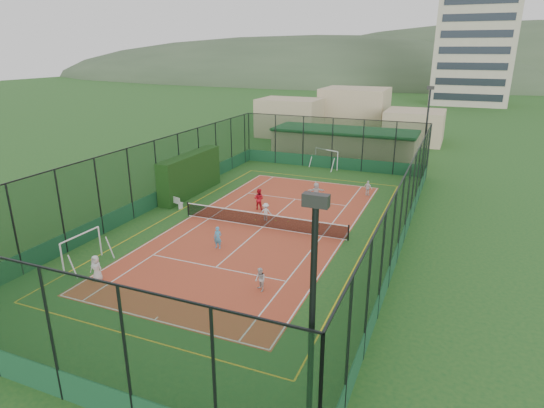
# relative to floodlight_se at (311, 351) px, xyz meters

# --- Properties ---
(ground) EXTENTS (300.00, 300.00, 0.00)m
(ground) POSITION_rel_floodlight_se_xyz_m (-8.60, 16.60, -4.12)
(ground) COLOR #1C5220
(ground) RESTS_ON ground
(court_slab) EXTENTS (11.17, 23.97, 0.01)m
(court_slab) POSITION_rel_floodlight_se_xyz_m (-8.60, 16.60, -4.12)
(court_slab) COLOR #C3482B
(court_slab) RESTS_ON ground
(tennis_net) EXTENTS (11.67, 0.12, 1.06)m
(tennis_net) POSITION_rel_floodlight_se_xyz_m (-8.60, 16.60, -3.59)
(tennis_net) COLOR black
(tennis_net) RESTS_ON ground
(perimeter_fence) EXTENTS (18.12, 34.12, 5.00)m
(perimeter_fence) POSITION_rel_floodlight_se_xyz_m (-8.60, 16.60, -1.62)
(perimeter_fence) COLOR black
(perimeter_fence) RESTS_ON ground
(floodlight_se) EXTENTS (0.60, 0.26, 8.25)m
(floodlight_se) POSITION_rel_floodlight_se_xyz_m (0.00, 0.00, 0.00)
(floodlight_se) COLOR black
(floodlight_se) RESTS_ON ground
(floodlight_ne) EXTENTS (0.60, 0.26, 8.25)m
(floodlight_ne) POSITION_rel_floodlight_se_xyz_m (0.00, 33.20, 0.00)
(floodlight_ne) COLOR black
(floodlight_ne) RESTS_ON ground
(clubhouse) EXTENTS (15.20, 7.20, 3.15)m
(clubhouse) POSITION_rel_floodlight_se_xyz_m (-8.60, 38.60, -2.55)
(clubhouse) COLOR tan
(clubhouse) RESTS_ON ground
(apartment_tower) EXTENTS (15.00, 12.00, 30.00)m
(apartment_tower) POSITION_rel_floodlight_se_xyz_m (3.40, 98.60, 10.88)
(apartment_tower) COLOR beige
(apartment_tower) RESTS_ON ground
(distant_hills) EXTENTS (200.00, 60.00, 24.00)m
(distant_hills) POSITION_rel_floodlight_se_xyz_m (-8.60, 166.60, -4.12)
(distant_hills) COLOR #384C33
(distant_hills) RESTS_ON ground
(hedge_left) EXTENTS (1.14, 7.62, 3.33)m
(hedge_left) POSITION_rel_floodlight_se_xyz_m (-16.90, 21.03, -2.46)
(hedge_left) COLOR black
(hedge_left) RESTS_ON ground
(white_bench) EXTENTS (1.70, 0.95, 0.92)m
(white_bench) POSITION_rel_floodlight_se_xyz_m (-16.40, 17.86, -3.66)
(white_bench) COLOR white
(white_bench) RESTS_ON ground
(futsal_goal_near) EXTENTS (2.76, 0.91, 1.76)m
(futsal_goal_near) POSITION_rel_floodlight_se_xyz_m (-15.51, 7.74, -3.24)
(futsal_goal_near) COLOR white
(futsal_goal_near) RESTS_ON ground
(futsal_goal_far) EXTENTS (2.95, 1.85, 1.84)m
(futsal_goal_far) POSITION_rel_floodlight_se_xyz_m (-9.14, 33.62, -3.20)
(futsal_goal_far) COLOR white
(futsal_goal_far) RESTS_ON ground
(child_near_left) EXTENTS (0.71, 0.49, 1.39)m
(child_near_left) POSITION_rel_floodlight_se_xyz_m (-13.48, 6.59, -3.42)
(child_near_left) COLOR silver
(child_near_left) RESTS_ON court_slab
(child_near_mid) EXTENTS (0.52, 0.37, 1.34)m
(child_near_mid) POSITION_rel_floodlight_se_xyz_m (-9.72, 12.50, -3.45)
(child_near_mid) COLOR #489CCD
(child_near_mid) RESTS_ON court_slab
(child_near_right) EXTENTS (0.74, 0.73, 1.21)m
(child_near_right) POSITION_rel_floodlight_se_xyz_m (-5.34, 8.84, -3.51)
(child_near_right) COLOR silver
(child_near_right) RESTS_ON court_slab
(child_far_left) EXTENTS (0.90, 0.63, 1.27)m
(child_far_left) POSITION_rel_floodlight_se_xyz_m (-8.89, 17.80, -3.48)
(child_far_left) COLOR silver
(child_far_left) RESTS_ON court_slab
(child_far_right) EXTENTS (0.79, 0.52, 1.25)m
(child_far_right) POSITION_rel_floodlight_se_xyz_m (-3.51, 26.16, -3.49)
(child_far_right) COLOR white
(child_far_right) RESTS_ON court_slab
(child_far_back) EXTENTS (1.43, 1.00, 1.49)m
(child_far_back) POSITION_rel_floodlight_se_xyz_m (-6.97, 23.26, -3.37)
(child_far_back) COLOR silver
(child_far_back) RESTS_ON court_slab
(coach) EXTENTS (0.78, 0.62, 1.58)m
(coach) POSITION_rel_floodlight_se_xyz_m (-10.30, 19.78, -3.32)
(coach) COLOR red
(coach) RESTS_ON court_slab
(tennis_balls) EXTENTS (5.26, 1.28, 0.07)m
(tennis_balls) POSITION_rel_floodlight_se_xyz_m (-8.35, 18.08, -4.08)
(tennis_balls) COLOR #CCE033
(tennis_balls) RESTS_ON court_slab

